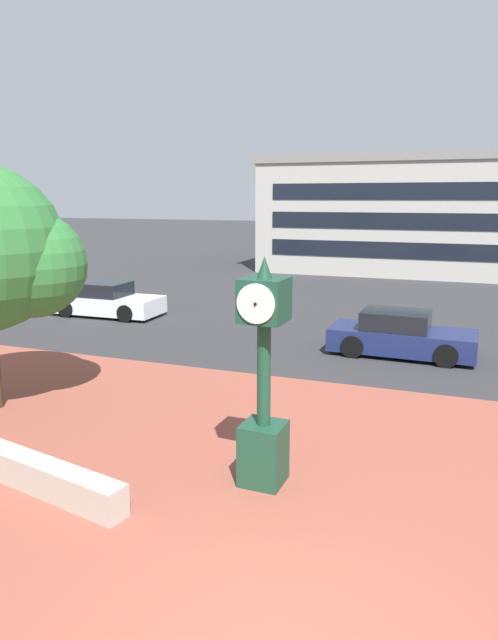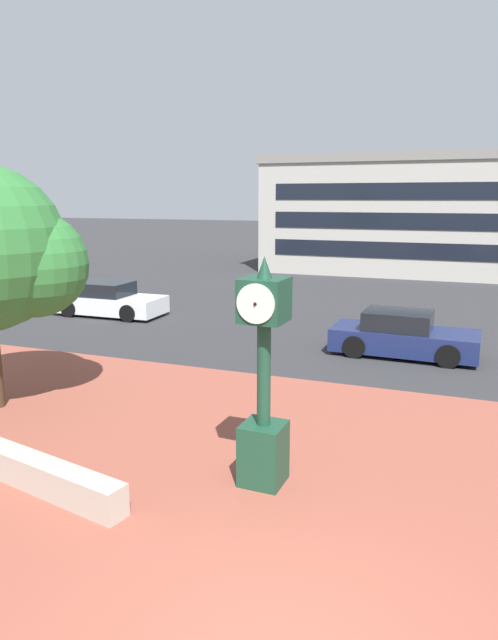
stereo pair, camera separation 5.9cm
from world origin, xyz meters
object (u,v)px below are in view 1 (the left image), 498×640
at_px(street_clock, 264,387).
at_px(car_street_far, 107,301).
at_px(civic_building, 451,214).
at_px(car_street_mid, 400,336).

bearing_deg(street_clock, car_street_far, 136.03).
relative_size(car_street_far, civic_building, 0.19).
distance_m(street_clock, civic_building, 29.87).
bearing_deg(car_street_mid, car_street_far, -97.44).
bearing_deg(car_street_mid, street_clock, -6.60).
bearing_deg(car_street_far, car_street_mid, 80.00).
height_order(street_clock, car_street_mid, street_clock).
height_order(car_street_mid, civic_building, civic_building).
distance_m(car_street_far, civic_building, 22.99).
distance_m(street_clock, car_street_far, 14.29).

